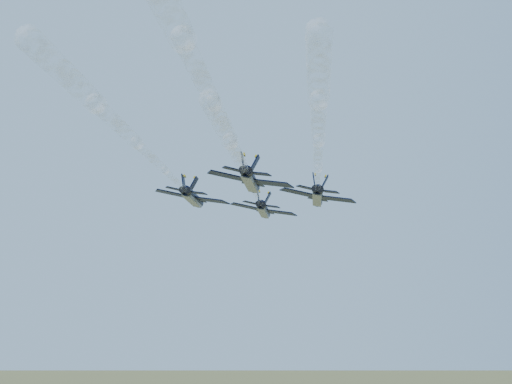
{
  "coord_description": "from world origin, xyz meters",
  "views": [
    {
      "loc": [
        3.24,
        -100.31,
        86.06
      ],
      "look_at": [
        1.05,
        5.64,
        103.4
      ],
      "focal_mm": 50.0,
      "sensor_mm": 36.0,
      "label": 1
    }
  ],
  "objects_px": {
    "jet_lead": "(264,210)",
    "jet_left": "(193,198)",
    "jet_right": "(318,197)",
    "jet_slot": "(251,181)"
  },
  "relations": [
    {
      "from": "jet_lead",
      "to": "jet_left",
      "type": "height_order",
      "value": "same"
    },
    {
      "from": "jet_left",
      "to": "jet_right",
      "type": "relative_size",
      "value": 1.0
    },
    {
      "from": "jet_right",
      "to": "jet_slot",
      "type": "relative_size",
      "value": 1.0
    },
    {
      "from": "jet_left",
      "to": "jet_lead",
      "type": "bearing_deg",
      "value": 56.42
    },
    {
      "from": "jet_slot",
      "to": "jet_lead",
      "type": "bearing_deg",
      "value": 90.78
    },
    {
      "from": "jet_lead",
      "to": "jet_left",
      "type": "bearing_deg",
      "value": -123.58
    },
    {
      "from": "jet_right",
      "to": "jet_slot",
      "type": "bearing_deg",
      "value": -121.46
    },
    {
      "from": "jet_lead",
      "to": "jet_right",
      "type": "height_order",
      "value": "same"
    },
    {
      "from": "jet_right",
      "to": "jet_slot",
      "type": "xyz_separation_m",
      "value": [
        -9.51,
        -13.52,
        0.0
      ]
    },
    {
      "from": "jet_left",
      "to": "jet_right",
      "type": "bearing_deg",
      "value": 1.61
    }
  ]
}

